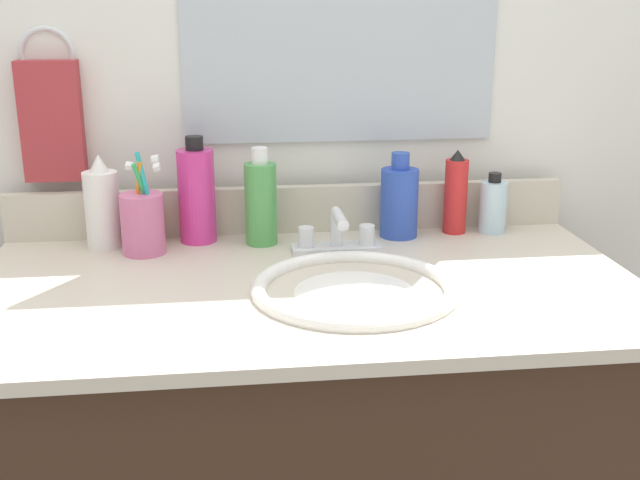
# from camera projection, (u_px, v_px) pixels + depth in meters

# --- Properties ---
(countertop) EXTENTS (1.08, 0.60, 0.02)m
(countertop) POSITION_uv_depth(u_px,v_px,m) (307.00, 288.00, 1.25)
(countertop) COLOR beige
(countertop) RESTS_ON vanity_cabinet
(backsplash) EXTENTS (1.08, 0.02, 0.09)m
(backsplash) POSITION_uv_depth(u_px,v_px,m) (292.00, 209.00, 1.51)
(backsplash) COLOR beige
(backsplash) RESTS_ON countertop
(back_wall) EXTENTS (2.18, 0.04, 1.30)m
(back_wall) POSITION_uv_depth(u_px,v_px,m) (290.00, 301.00, 1.63)
(back_wall) COLOR silver
(back_wall) RESTS_ON ground_plane
(towel_ring) EXTENTS (0.10, 0.01, 0.10)m
(towel_ring) POSITION_uv_depth(u_px,v_px,m) (47.00, 54.00, 1.41)
(towel_ring) COLOR silver
(hand_towel) EXTENTS (0.11, 0.04, 0.22)m
(hand_towel) POSITION_uv_depth(u_px,v_px,m) (52.00, 121.00, 1.43)
(hand_towel) COLOR #A53338
(sink_basin) EXTENTS (0.32, 0.32, 0.11)m
(sink_basin) POSITION_uv_depth(u_px,v_px,m) (354.00, 309.00, 1.22)
(sink_basin) COLOR white
(sink_basin) RESTS_ON countertop
(faucet) EXTENTS (0.16, 0.10, 0.08)m
(faucet) POSITION_uv_depth(u_px,v_px,m) (337.00, 238.00, 1.38)
(faucet) COLOR silver
(faucet) RESTS_ON countertop
(bottle_spray_red) EXTENTS (0.04, 0.04, 0.16)m
(bottle_spray_red) POSITION_uv_depth(u_px,v_px,m) (456.00, 194.00, 1.49)
(bottle_spray_red) COLOR red
(bottle_spray_red) RESTS_ON countertop
(bottle_lotion_white) EXTENTS (0.06, 0.06, 0.17)m
(bottle_lotion_white) POSITION_uv_depth(u_px,v_px,m) (102.00, 207.00, 1.40)
(bottle_lotion_white) COLOR white
(bottle_lotion_white) RESTS_ON countertop
(bottle_soap_pink) EXTENTS (0.07, 0.07, 0.20)m
(bottle_soap_pink) POSITION_uv_depth(u_px,v_px,m) (197.00, 194.00, 1.43)
(bottle_soap_pink) COLOR #D8338C
(bottle_soap_pink) RESTS_ON countertop
(bottle_gel_clear) EXTENTS (0.05, 0.05, 0.12)m
(bottle_gel_clear) POSITION_uv_depth(u_px,v_px,m) (493.00, 206.00, 1.50)
(bottle_gel_clear) COLOR silver
(bottle_gel_clear) RESTS_ON countertop
(bottle_shampoo_blue) EXTENTS (0.07, 0.07, 0.16)m
(bottle_shampoo_blue) POSITION_uv_depth(u_px,v_px,m) (399.00, 201.00, 1.47)
(bottle_shampoo_blue) COLOR #2D4CB2
(bottle_shampoo_blue) RESTS_ON countertop
(bottle_toner_green) EXTENTS (0.06, 0.06, 0.18)m
(bottle_toner_green) POSITION_uv_depth(u_px,v_px,m) (261.00, 202.00, 1.42)
(bottle_toner_green) COLOR #4C9E4C
(bottle_toner_green) RESTS_ON countertop
(bottle_oil_amber) EXTENTS (0.04, 0.04, 0.08)m
(bottle_oil_amber) POSITION_uv_depth(u_px,v_px,m) (154.00, 222.00, 1.45)
(bottle_oil_amber) COLOR gold
(bottle_oil_amber) RESTS_ON countertop
(cup_pink) EXTENTS (0.08, 0.08, 0.18)m
(cup_pink) POSITION_uv_depth(u_px,v_px,m) (143.00, 222.00, 1.38)
(cup_pink) COLOR #D16693
(cup_pink) RESTS_ON countertop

